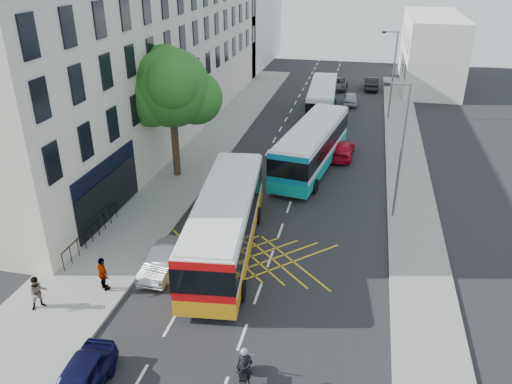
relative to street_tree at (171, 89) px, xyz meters
The scene contains 22 objects.
ground 18.33m from the street_tree, 60.38° to the right, with size 120.00×120.00×0.00m, color black.
pavement_left 6.22m from the street_tree, 73.47° to the left, with size 5.00×70.00×0.15m, color gray.
pavement_right 17.17m from the street_tree, ahead, with size 3.00×70.00×0.15m, color gray.
terrace_main 11.00m from the street_tree, 119.95° to the left, with size 8.30×45.00×13.50m.
terrace_far 40.43m from the street_tree, 97.81° to the left, with size 8.00×20.00×10.00m, color silver.
building_right 38.43m from the street_tree, 59.43° to the left, with size 6.00×18.00×8.00m, color silver.
street_tree is the anchor object (origin of this frame).
lamp_near 15.10m from the street_tree, 11.40° to the right, with size 1.45×0.15×8.00m.
lamp_far 22.57m from the street_tree, 49.19° to the left, with size 1.45×0.15×8.00m.
railings 11.22m from the street_tree, 97.02° to the right, with size 0.08×5.60×1.14m, color black, non-canonical shape.
bus_near 11.59m from the street_tree, 55.25° to the right, with size 4.15×12.15×3.35m.
bus_mid 10.75m from the street_tree, 21.16° to the left, with size 4.43×12.04×3.31m.
bus_far 19.96m from the street_tree, 64.26° to the left, with size 2.99×10.68×2.97m.
motorbike 20.50m from the street_tree, 62.14° to the right, with size 0.65×2.07×1.84m.
parked_car_blue 20.29m from the street_tree, 79.33° to the right, with size 1.57×3.90×1.33m, color black.
parked_car_silver 12.98m from the street_tree, 72.00° to the right, with size 1.34×3.85×1.27m, color #9E9FA5.
red_hatchback 14.02m from the street_tree, 29.76° to the left, with size 1.77×4.35×1.26m, color red.
distant_car_grey 30.05m from the street_tree, 71.76° to the left, with size 2.07×4.49×1.25m, color #3A3B41.
distant_car_silver 24.99m from the street_tree, 63.10° to the left, with size 1.51×3.75×1.28m, color #AFB1B7.
distant_car_dark 32.01m from the street_tree, 65.58° to the left, with size 1.51×4.34×1.43m, color black.
pedestrian_near 16.15m from the street_tree, 92.39° to the right, with size 0.77×0.60×1.58m, color gray.
pedestrian_far 14.48m from the street_tree, 83.57° to the right, with size 1.00×0.41×1.70m, color gray.
Camera 1 is at (4.05, -15.48, 14.34)m, focal length 35.00 mm.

